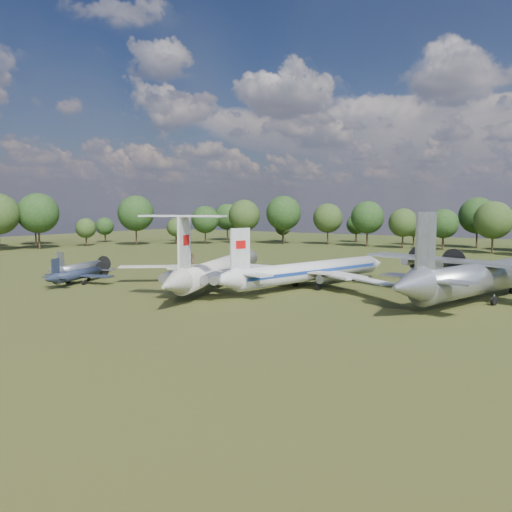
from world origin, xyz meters
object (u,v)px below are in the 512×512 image
Objects in this scene: il62_airliner at (222,272)px; small_prop_west at (77,277)px; small_prop_northwest at (80,270)px; an12_transport at (479,282)px; tu104_jet at (311,275)px; person_on_il62 at (193,260)px.

il62_airliner reaches higher than small_prop_west.
an12_transport is at bearing -5.57° from small_prop_northwest.
small_prop_northwest reaches higher than small_prop_west.
small_prop_west is (-32.66, -17.38, -0.85)m from tu104_jet.
an12_transport is at bearing 2.03° from small_prop_west.
person_on_il62 is (4.08, -11.60, 3.12)m from il62_airliner.
small_prop_west is 8.27m from small_prop_northwest.
an12_transport is at bearing -158.87° from person_on_il62.
person_on_il62 is at bearing -99.81° from tu104_jet.
il62_airliner is at bearing -138.78° from tu104_jet.
person_on_il62 is at bearing -28.67° from small_prop_northwest.
small_prop_west is at bearing -11.26° from person_on_il62.
tu104_jet is 21.57× the size of person_on_il62.
an12_transport is (35.68, 8.10, 0.34)m from il62_airliner.
il62_airliner is 2.67× the size of small_prop_northwest.
tu104_jet is at bearing -126.05° from person_on_il62.
person_on_il62 is (-31.60, -19.70, 2.78)m from an12_transport.
tu104_jet is 19.71m from person_on_il62.
small_prop_northwest is at bearing -147.44° from tu104_jet.
small_prop_west is at bearing -136.54° from tu104_jet.
il62_airliner is 1.12× the size of tu104_jet.
tu104_jet is (12.37, 5.98, -0.20)m from il62_airliner.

